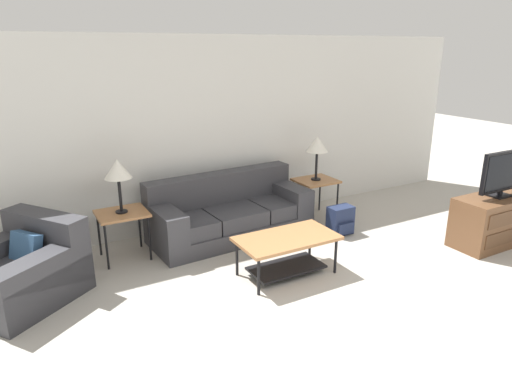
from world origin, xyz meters
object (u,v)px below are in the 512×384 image
object	(u,v)px
table_lamp_right	(317,145)
tv_console	(495,220)
table_lamp_left	(118,170)
backpack	(341,221)
coffee_table	(287,247)
armchair	(22,272)
television	(503,173)
side_table_right	(316,183)
side_table_left	(122,217)
couch	(229,215)

from	to	relation	value
table_lamp_right	tv_console	distance (m)	2.52
table_lamp_left	backpack	size ratio (longest dim) A/B	1.64
backpack	table_lamp_right	bearing A→B (deg)	84.19
coffee_table	tv_console	bearing A→B (deg)	-11.90
armchair	table_lamp_left	distance (m)	1.45
tv_console	television	bearing A→B (deg)	90.00
television	side_table_right	bearing A→B (deg)	127.75
tv_console	backpack	xyz separation A→B (m)	(-1.54, 1.21, -0.13)
side_table_right	coffee_table	bearing A→B (deg)	-135.76
coffee_table	tv_console	world-z (taller)	tv_console
table_lamp_right	television	world-z (taller)	same
side_table_right	table_lamp_left	xyz separation A→B (m)	(-2.81, 0.00, 0.57)
side_table_left	tv_console	distance (m)	4.68
side_table_right	table_lamp_left	world-z (taller)	table_lamp_left
armchair	side_table_right	xyz separation A→B (m)	(3.93, 0.43, 0.24)
tv_console	backpack	world-z (taller)	tv_console
tv_console	television	xyz separation A→B (m)	(0.00, 0.00, 0.63)
couch	table_lamp_left	distance (m)	1.62
table_lamp_right	television	size ratio (longest dim) A/B	0.82
side_table_right	table_lamp_left	bearing A→B (deg)	180.00
side_table_left	table_lamp_left	world-z (taller)	table_lamp_left
couch	table_lamp_left	xyz separation A→B (m)	(-1.40, 0.00, 0.80)
couch	table_lamp_right	distance (m)	1.62
backpack	side_table_right	bearing A→B (deg)	84.19
couch	table_lamp_right	xyz separation A→B (m)	(1.41, 0.00, 0.80)
table_lamp_right	tv_console	bearing A→B (deg)	-52.26
television	tv_console	bearing A→B (deg)	-90.00
side_table_left	television	distance (m)	4.70
couch	tv_console	size ratio (longest dim) A/B	1.82
side_table_left	television	bearing A→B (deg)	-23.87
table_lamp_right	tv_console	world-z (taller)	table_lamp_right
side_table_right	television	size ratio (longest dim) A/B	0.75
couch	armchair	size ratio (longest dim) A/B	1.54
side_table_left	table_lamp_left	distance (m)	0.57
table_lamp_right	backpack	size ratio (longest dim) A/B	1.64
couch	table_lamp_right	world-z (taller)	table_lamp_right
television	armchair	bearing A→B (deg)	164.80
tv_console	backpack	bearing A→B (deg)	141.84
television	coffee_table	bearing A→B (deg)	168.11
coffee_table	tv_console	xyz separation A→B (m)	(2.80, -0.59, -0.01)
side_table_right	television	bearing A→B (deg)	-52.25
couch	armchair	xyz separation A→B (m)	(-2.52, -0.42, -0.01)
side_table_left	backpack	bearing A→B (deg)	-14.07
coffee_table	backpack	bearing A→B (deg)	25.89
armchair	backpack	size ratio (longest dim) A/B	3.64
side_table_left	table_lamp_right	xyz separation A→B (m)	(2.81, 0.00, 0.57)
table_lamp_left	television	size ratio (longest dim) A/B	0.82
couch	coffee_table	world-z (taller)	couch
coffee_table	tv_console	distance (m)	2.86
tv_console	television	world-z (taller)	television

